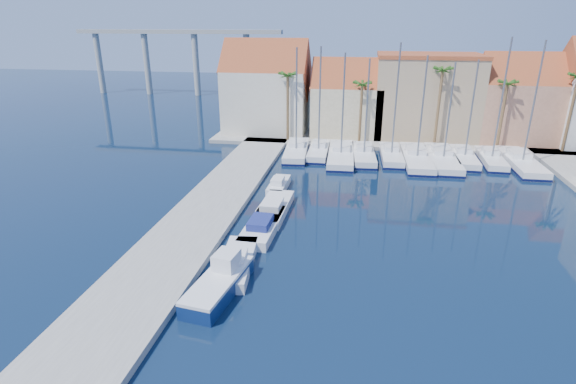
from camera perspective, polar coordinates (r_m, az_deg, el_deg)
name	(u,v)px	position (r m, az deg, el deg)	size (l,w,h in m)	color
ground	(268,343)	(25.45, -2.60, -18.62)	(260.00, 260.00, 0.00)	black
quay_west	(196,223)	(38.71, -11.55, -3.88)	(6.00, 77.00, 0.50)	gray
shore_north	(400,136)	(69.26, 14.08, 6.94)	(54.00, 16.00, 0.50)	gray
fishing_boat	(220,282)	(29.25, -8.66, -11.22)	(3.07, 6.71, 2.26)	navy
motorboat_west_0	(236,262)	(31.77, -6.58, -8.83)	(2.80, 6.89, 1.40)	white
motorboat_west_1	(262,226)	(36.93, -3.27, -4.27)	(2.62, 7.51, 1.40)	white
motorboat_west_2	(274,208)	(40.30, -1.84, -2.02)	(2.54, 7.52, 1.40)	white
motorboat_west_3	(279,185)	(45.91, -1.20, 0.91)	(1.71, 5.12, 1.40)	white
sailboat_0	(297,150)	(58.25, 1.09, 5.34)	(3.50, 10.63, 13.32)	white
sailboat_1	(319,150)	(58.21, 3.93, 5.31)	(2.54, 9.12, 13.44)	white
sailboat_2	(341,154)	(56.86, 6.75, 4.78)	(3.53, 11.92, 12.84)	white
sailboat_3	(364,154)	(57.30, 9.58, 4.77)	(3.30, 10.14, 12.17)	white
sailboat_4	(391,154)	(57.81, 12.95, 4.71)	(2.86, 9.64, 13.94)	white
sailboat_5	(416,158)	(57.27, 15.97, 4.23)	(3.37, 12.00, 12.64)	white
sailboat_6	(442,158)	(57.98, 19.01, 4.08)	(3.23, 12.00, 11.91)	white
sailboat_7	(464,157)	(59.39, 21.43, 4.19)	(2.76, 9.42, 12.14)	white
sailboat_8	(491,158)	(59.98, 24.35, 3.97)	(2.70, 9.10, 14.61)	white
sailboat_9	(520,161)	(60.20, 27.42, 3.47)	(3.21, 11.57, 14.33)	white
building_0	(267,91)	(68.39, -2.71, 12.73)	(12.30, 9.00, 13.50)	beige
building_1	(348,101)	(67.09, 7.58, 11.35)	(10.30, 8.00, 11.00)	tan
building_2	(426,95)	(68.44, 17.08, 11.64)	(14.20, 10.20, 11.50)	tan
building_3	(517,102)	(70.08, 27.04, 10.17)	(10.30, 8.00, 12.00)	#B1775A
palm_0	(288,77)	(62.44, -0.04, 14.34)	(2.60, 2.60, 10.15)	brown
palm_1	(362,86)	(61.69, 9.40, 13.11)	(2.60, 2.60, 9.15)	brown
palm_2	(443,73)	(62.23, 19.03, 14.10)	(2.60, 2.60, 11.15)	brown
palm_3	(507,86)	(64.11, 26.08, 12.03)	(2.60, 2.60, 9.65)	brown
viaduct	(174,49)	(110.25, -14.30, 17.17)	(48.00, 2.20, 14.45)	#9E9E99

